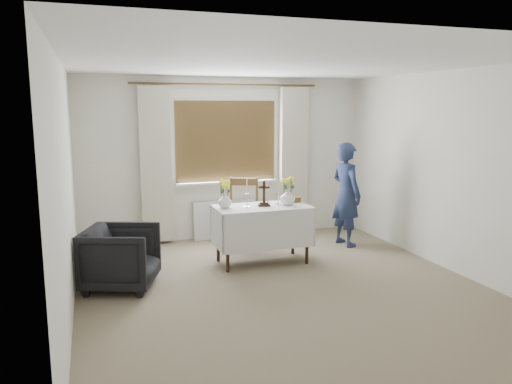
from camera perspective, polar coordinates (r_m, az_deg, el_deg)
ground at (r=5.76m, az=3.26°, el=-11.07°), size 5.00×5.00×0.00m
altar_table at (r=6.60m, az=0.72°, el=-4.88°), size 1.24×0.64×0.76m
wooden_chair at (r=7.39m, az=-1.59°, el=-2.37°), size 0.61×0.61×1.00m
armchair at (r=5.91m, az=-15.16°, el=-7.24°), size 1.00×0.98×0.71m
person at (r=7.50m, az=10.27°, el=-0.25°), size 0.47×0.62×1.54m
radiator at (r=7.88m, az=-3.24°, el=-3.10°), size 1.10×0.10×0.60m
wooden_cross at (r=6.50m, az=0.92°, el=-0.17°), size 0.18×0.14×0.33m
candlestick_left at (r=6.42m, az=-1.04°, el=-0.15°), size 0.14×0.14×0.37m
candlestick_right at (r=6.60m, az=2.57°, el=-0.10°), size 0.10×0.10×0.32m
flower_vase_left at (r=6.42m, az=-3.57°, el=-0.98°), size 0.23×0.23×0.19m
flower_vase_right at (r=6.61m, az=3.61°, el=-0.58°), size 0.25×0.25×0.21m
wicker_basket at (r=6.84m, az=4.34°, el=-0.82°), size 0.23×0.23×0.07m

